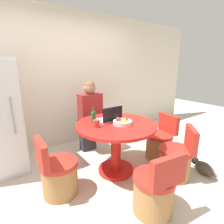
% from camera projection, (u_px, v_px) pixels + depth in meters
% --- Properties ---
extents(ground_plane, '(12.00, 12.00, 0.00)m').
position_uv_depth(ground_plane, '(122.00, 179.00, 2.52)').
color(ground_plane, beige).
extents(wall_back, '(7.00, 0.06, 2.60)m').
position_uv_depth(wall_back, '(71.00, 80.00, 3.48)').
color(wall_back, beige).
rests_on(wall_back, ground_plane).
extents(dining_table, '(1.17, 1.17, 0.78)m').
position_uv_depth(dining_table, '(116.00, 137.00, 2.58)').
color(dining_table, red).
rests_on(dining_table, ground_plane).
extents(chair_near_camera, '(0.47, 0.48, 0.77)m').
position_uv_depth(chair_near_camera, '(154.00, 191.00, 1.90)').
color(chair_near_camera, '#9E7042').
rests_on(chair_near_camera, ground_plane).
extents(chair_near_right_corner, '(0.54, 0.54, 0.77)m').
position_uv_depth(chair_near_right_corner, '(176.00, 160.00, 2.52)').
color(chair_near_right_corner, '#9E7042').
rests_on(chair_near_right_corner, ground_plane).
extents(chair_right_side, '(0.48, 0.47, 0.77)m').
position_uv_depth(chair_right_side, '(160.00, 144.00, 3.06)').
color(chair_right_side, '#9E7042').
rests_on(chair_right_side, ground_plane).
extents(chair_left_side, '(0.46, 0.46, 0.77)m').
position_uv_depth(chair_left_side, '(58.00, 175.00, 2.18)').
color(chair_left_side, '#9E7042').
rests_on(chair_left_side, ground_plane).
extents(person_seated, '(0.40, 0.37, 1.33)m').
position_uv_depth(person_seated, '(89.00, 114.00, 3.16)').
color(person_seated, '#2D2D38').
rests_on(person_seated, ground_plane).
extents(laptop, '(0.34, 0.25, 0.23)m').
position_uv_depth(laptop, '(110.00, 118.00, 2.64)').
color(laptop, '#B7B7BC').
rests_on(laptop, dining_table).
extents(fruit_bowl, '(0.27, 0.27, 0.10)m').
position_uv_depth(fruit_bowl, '(122.00, 122.00, 2.48)').
color(fruit_bowl, beige).
rests_on(fruit_bowl, dining_table).
extents(coffee_cup, '(0.08, 0.08, 0.10)m').
position_uv_depth(coffee_cup, '(96.00, 124.00, 2.36)').
color(coffee_cup, '#B2332D').
rests_on(coffee_cup, dining_table).
extents(bottle, '(0.07, 0.07, 0.22)m').
position_uv_depth(bottle, '(93.00, 117.00, 2.54)').
color(bottle, '#23602D').
rests_on(bottle, dining_table).
extents(cat, '(0.22, 0.44, 0.18)m').
position_uv_depth(cat, '(203.00, 167.00, 2.64)').
color(cat, '#473D38').
rests_on(cat, ground_plane).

